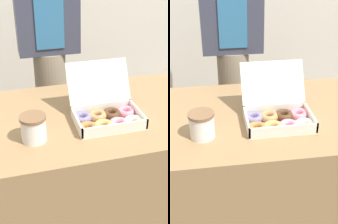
# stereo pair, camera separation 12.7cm
# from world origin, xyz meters

# --- Properties ---
(table) EXTENTS (1.16, 0.68, 0.76)m
(table) POSITION_xyz_m (0.00, 0.00, 0.38)
(table) COLOR #99754C
(table) RESTS_ON ground_plane
(donut_box) EXTENTS (0.31, 0.30, 0.22)m
(donut_box) POSITION_xyz_m (0.06, -0.08, 0.79)
(donut_box) COLOR white
(donut_box) RESTS_ON table
(coffee_cup) EXTENTS (0.10, 0.10, 0.11)m
(coffee_cup) POSITION_xyz_m (-0.26, -0.14, 0.81)
(coffee_cup) COLOR white
(coffee_cup) RESTS_ON table
(person_customer) EXTENTS (0.35, 0.23, 1.64)m
(person_customer) POSITION_xyz_m (-0.07, 0.62, 0.94)
(person_customer) COLOR gray
(person_customer) RESTS_ON ground_plane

